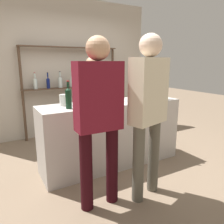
# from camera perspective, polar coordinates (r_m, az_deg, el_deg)

# --- Properties ---
(ground_plane) EXTENTS (16.00, 16.00, 0.00)m
(ground_plane) POSITION_cam_1_polar(r_m,az_deg,el_deg) (3.47, 0.00, -13.27)
(ground_plane) COLOR #7A6651
(bar_counter) EXTENTS (2.10, 0.57, 0.96)m
(bar_counter) POSITION_cam_1_polar(r_m,az_deg,el_deg) (3.28, 0.00, -5.73)
(bar_counter) COLOR #B7B2AD
(bar_counter) RESTS_ON ground_plane
(back_wall) EXTENTS (3.70, 0.12, 2.80)m
(back_wall) POSITION_cam_1_polar(r_m,az_deg,el_deg) (4.84, -11.32, 11.19)
(back_wall) COLOR #B2A899
(back_wall) RESTS_ON ground_plane
(back_shelf) EXTENTS (2.02, 0.18, 1.83)m
(back_shelf) POSITION_cam_1_polar(r_m,az_deg,el_deg) (4.68, -10.35, 8.68)
(back_shelf) COLOR #4C3828
(back_shelf) RESTS_ON ground_plane
(counter_bottle_0) EXTENTS (0.08, 0.08, 0.35)m
(counter_bottle_0) POSITION_cam_1_polar(r_m,az_deg,el_deg) (2.77, -11.31, 3.75)
(counter_bottle_0) COLOR black
(counter_bottle_0) RESTS_ON bar_counter
(counter_bottle_1) EXTENTS (0.07, 0.07, 0.33)m
(counter_bottle_1) POSITION_cam_1_polar(r_m,az_deg,el_deg) (3.52, 13.68, 5.37)
(counter_bottle_1) COLOR silver
(counter_bottle_1) RESTS_ON bar_counter
(counter_bottle_2) EXTENTS (0.09, 0.09, 0.37)m
(counter_bottle_2) POSITION_cam_1_polar(r_m,az_deg,el_deg) (2.85, -7.04, 4.18)
(counter_bottle_2) COLOR black
(counter_bottle_2) RESTS_ON bar_counter
(counter_bottle_3) EXTENTS (0.08, 0.08, 0.38)m
(counter_bottle_3) POSITION_cam_1_polar(r_m,az_deg,el_deg) (3.45, 12.22, 5.61)
(counter_bottle_3) COLOR brown
(counter_bottle_3) RESTS_ON bar_counter
(wine_glass) EXTENTS (0.08, 0.08, 0.14)m
(wine_glass) POSITION_cam_1_polar(r_m,az_deg,el_deg) (2.96, -8.95, 3.71)
(wine_glass) COLOR silver
(wine_glass) RESTS_ON bar_counter
(ice_bucket) EXTENTS (0.24, 0.24, 0.23)m
(ice_bucket) POSITION_cam_1_polar(r_m,az_deg,el_deg) (3.58, 10.01, 5.48)
(ice_bucket) COLOR #846647
(ice_bucket) RESTS_ON bar_counter
(cork_jar) EXTENTS (0.11, 0.11, 0.15)m
(cork_jar) POSITION_cam_1_polar(r_m,az_deg,el_deg) (2.99, -12.52, 3.05)
(cork_jar) COLOR silver
(cork_jar) RESTS_ON bar_counter
(customer_center) EXTENTS (0.49, 0.32, 1.82)m
(customer_center) POSITION_cam_1_polar(r_m,az_deg,el_deg) (2.38, 9.47, 1.71)
(customer_center) COLOR #575347
(customer_center) RESTS_ON ground_plane
(customer_left) EXTENTS (0.48, 0.23, 1.77)m
(customer_left) POSITION_cam_1_polar(r_m,az_deg,el_deg) (2.19, -3.49, -0.03)
(customer_left) COLOR black
(customer_left) RESTS_ON ground_plane
(server_behind_counter) EXTENTS (0.47, 0.21, 1.62)m
(server_behind_counter) POSITION_cam_1_polar(r_m,az_deg,el_deg) (4.06, -5.17, 4.55)
(server_behind_counter) COLOR black
(server_behind_counter) RESTS_ON ground_plane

